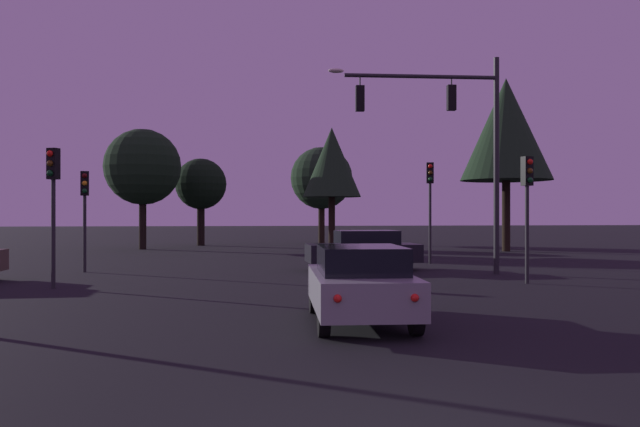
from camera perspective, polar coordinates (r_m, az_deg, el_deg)
The scene contains 13 objects.
ground_plane at distance 30.28m, azimuth -4.29°, elevation -4.13°, with size 168.00×168.00×0.00m, color black.
traffic_signal_mast_arm at distance 22.73m, azimuth 12.08°, elevation 7.73°, with size 6.16×0.55×7.77m.
traffic_light_corner_left at distance 20.10m, azimuth 18.59°, elevation 1.80°, with size 0.35×0.38×3.92m.
traffic_light_corner_right at distance 19.40m, azimuth -23.41°, elevation 2.12°, with size 0.37×0.39×4.05m.
traffic_light_median at distance 24.38m, azimuth -20.88°, elevation 1.16°, with size 0.35×0.38×3.73m.
traffic_light_far_side at distance 27.22m, azimuth 10.12°, elevation 1.96°, with size 0.35×0.38×4.39m.
car_nearside_lane at distance 12.19m, azimuth 3.72°, elevation -6.41°, with size 2.04×4.14×1.52m.
car_crossing_left at distance 23.73m, azimuth 4.06°, elevation -3.32°, with size 4.39×1.94×1.52m.
tree_behind_sign at distance 37.61m, azimuth 16.78°, elevation 7.41°, with size 5.23×5.23×10.02m.
tree_left_far at distance 39.31m, azimuth -16.03°, elevation 4.12°, with size 4.63×4.63×7.35m.
tree_center_horizon at distance 34.36m, azimuth 1.09°, elevation 4.70°, with size 3.24×3.24×6.96m.
tree_right_cluster at distance 45.26m, azimuth 0.14°, elevation 3.26°, with size 4.53×4.53×7.06m.
tree_lot_edge at distance 43.08m, azimuth -10.93°, elevation 2.63°, with size 3.48×3.48×5.96m.
Camera 1 is at (-1.49, -5.67, 2.14)m, focal length 34.70 mm.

